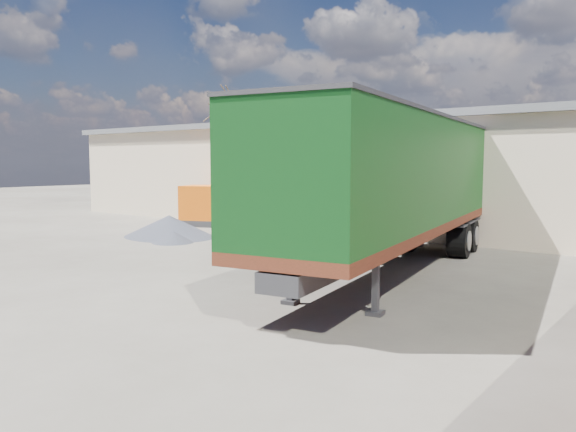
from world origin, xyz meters
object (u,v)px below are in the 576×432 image
Objects in this scene: tractor_unit at (314,207)px; orange_skip at (213,208)px; bare_tree at (228,100)px; box_trailer at (394,179)px; panel_van at (282,209)px.

orange_skip is (-9.47, 4.51, -0.83)m from tractor_unit.
tractor_unit is at bearing -39.34° from bare_tree.
box_trailer is at bearing 3.30° from tractor_unit.
bare_tree reaches higher than tractor_unit.
panel_van is (-9.08, 6.27, -1.78)m from box_trailer.
panel_van is (-5.46, 5.10, -0.72)m from tractor_unit.
box_trailer reaches higher than tractor_unit.
tractor_unit is at bearing -48.50° from orange_skip.
tractor_unit is 1.68× the size of orange_skip.
tractor_unit is 0.46× the size of box_trailer.
bare_tree is 2.52× the size of orange_skip.
panel_van is at bearing 158.08° from tractor_unit.
panel_van is (13.44, -10.38, -6.92)m from bare_tree.
tractor_unit reaches higher than orange_skip.
box_trailer is 11.17m from panel_van.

